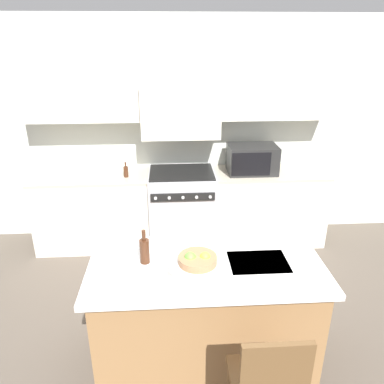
{
  "coord_description": "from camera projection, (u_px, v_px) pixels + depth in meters",
  "views": [
    {
      "loc": [
        -0.14,
        -2.52,
        2.46
      ],
      "look_at": [
        0.06,
        0.62,
        1.14
      ],
      "focal_mm": 35.0,
      "sensor_mm": 36.0,
      "label": 1
    }
  ],
  "objects": [
    {
      "name": "range_stove",
      "position": [
        182.0,
        208.0,
        4.66
      ],
      "size": [
        0.79,
        0.7,
        0.95
      ],
      "color": "#B7B7BC",
      "rests_on": "ground_plane"
    },
    {
      "name": "island_chair",
      "position": [
        268.0,
        384.0,
        2.22
      ],
      "size": [
        0.42,
        0.4,
        0.96
      ],
      "color": "brown",
      "rests_on": "ground_plane"
    },
    {
      "name": "back_cabinetry",
      "position": [
        180.0,
        113.0,
        4.48
      ],
      "size": [
        10.0,
        0.46,
        2.7
      ],
      "color": "silver",
      "rests_on": "ground_plane"
    },
    {
      "name": "wine_bottle",
      "position": [
        145.0,
        250.0,
        2.76
      ],
      "size": [
        0.07,
        0.07,
        0.27
      ],
      "color": "#422314",
      "rests_on": "kitchen_island"
    },
    {
      "name": "fruit_bowl",
      "position": [
        197.0,
        259.0,
        2.78
      ],
      "size": [
        0.29,
        0.29,
        0.09
      ],
      "color": "#996B47",
      "rests_on": "kitchen_island"
    },
    {
      "name": "back_counter",
      "position": [
        182.0,
        208.0,
        4.68
      ],
      "size": [
        3.53,
        0.62,
        0.92
      ],
      "color": "silver",
      "rests_on": "ground_plane"
    },
    {
      "name": "kitchen_island",
      "position": [
        206.0,
        311.0,
        2.96
      ],
      "size": [
        1.75,
        0.86,
        0.89
      ],
      "color": "olive",
      "rests_on": "ground_plane"
    },
    {
      "name": "wine_glass_far",
      "position": [
        187.0,
        236.0,
        2.94
      ],
      "size": [
        0.07,
        0.07,
        0.17
      ],
      "color": "white",
      "rests_on": "kitchen_island"
    },
    {
      "name": "ground_plane",
      "position": [
        190.0,
        339.0,
        3.28
      ],
      "size": [
        10.0,
        10.0,
        0.0
      ],
      "primitive_type": "plane",
      "color": "brown"
    },
    {
      "name": "microwave",
      "position": [
        252.0,
        159.0,
        4.49
      ],
      "size": [
        0.58,
        0.4,
        0.34
      ],
      "color": "black",
      "rests_on": "back_counter"
    },
    {
      "name": "oil_bottle_on_counter",
      "position": [
        126.0,
        171.0,
        4.38
      ],
      "size": [
        0.05,
        0.05,
        0.18
      ],
      "color": "#422314",
      "rests_on": "back_counter"
    },
    {
      "name": "wine_glass_near",
      "position": [
        174.0,
        266.0,
        2.56
      ],
      "size": [
        0.07,
        0.07,
        0.17
      ],
      "color": "white",
      "rests_on": "kitchen_island"
    }
  ]
}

